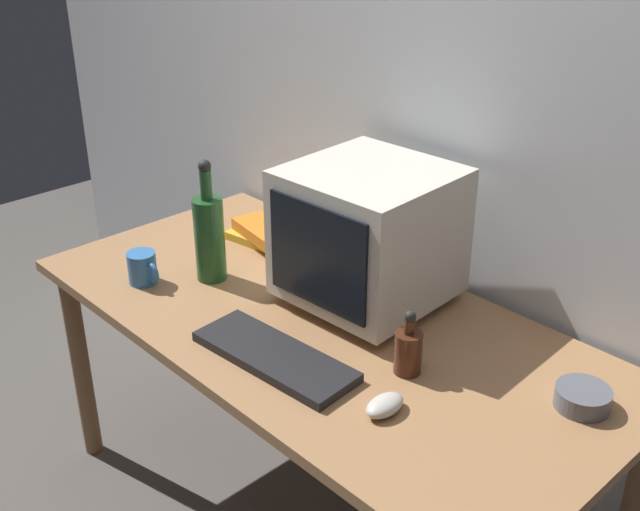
{
  "coord_description": "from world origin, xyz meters",
  "views": [
    {
      "loc": [
        1.26,
        -1.19,
        1.76
      ],
      "look_at": [
        0.0,
        0.0,
        0.88
      ],
      "focal_mm": 44.21,
      "sensor_mm": 36.0,
      "label": 1
    }
  ],
  "objects": [
    {
      "name": "back_wall",
      "position": [
        0.0,
        0.45,
        1.25
      ],
      "size": [
        4.0,
        0.08,
        2.5
      ],
      "primitive_type": "cube",
      "color": "silver",
      "rests_on": "ground"
    },
    {
      "name": "desk",
      "position": [
        0.0,
        0.0,
        0.63
      ],
      "size": [
        1.62,
        0.78,
        0.7
      ],
      "color": "#9E7047",
      "rests_on": "ground"
    },
    {
      "name": "crt_monitor",
      "position": [
        0.02,
        0.15,
        0.9
      ],
      "size": [
        0.4,
        0.41,
        0.37
      ],
      "color": "beige",
      "rests_on": "desk"
    },
    {
      "name": "keyboard",
      "position": [
        0.07,
        -0.21,
        0.72
      ],
      "size": [
        0.43,
        0.18,
        0.02
      ],
      "primitive_type": "cube",
      "rotation": [
        0.0,
        0.0,
        0.08
      ],
      "color": "black",
      "rests_on": "desk"
    },
    {
      "name": "computer_mouse",
      "position": [
        0.38,
        -0.17,
        0.72
      ],
      "size": [
        0.06,
        0.1,
        0.04
      ],
      "primitive_type": "ellipsoid",
      "rotation": [
        0.0,
        0.0,
        0.03
      ],
      "color": "beige",
      "rests_on": "desk"
    },
    {
      "name": "bottle_tall",
      "position": [
        -0.37,
        -0.07,
        0.84
      ],
      "size": [
        0.08,
        0.08,
        0.35
      ],
      "color": "#1E4C23",
      "rests_on": "desk"
    },
    {
      "name": "bottle_short",
      "position": [
        0.31,
        -0.02,
        0.76
      ],
      "size": [
        0.06,
        0.06,
        0.16
      ],
      "color": "#472314",
      "rests_on": "desk"
    },
    {
      "name": "book_stack",
      "position": [
        -0.44,
        0.19,
        0.73
      ],
      "size": [
        0.24,
        0.16,
        0.06
      ],
      "color": "gold",
      "rests_on": "desk"
    },
    {
      "name": "mug",
      "position": [
        -0.48,
        -0.22,
        0.75
      ],
      "size": [
        0.12,
        0.08,
        0.09
      ],
      "color": "#3370B2",
      "rests_on": "desk"
    },
    {
      "name": "cd_spindle",
      "position": [
        0.65,
        0.16,
        0.73
      ],
      "size": [
        0.12,
        0.12,
        0.04
      ],
      "primitive_type": "cylinder",
      "color": "#595B66",
      "rests_on": "desk"
    }
  ]
}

